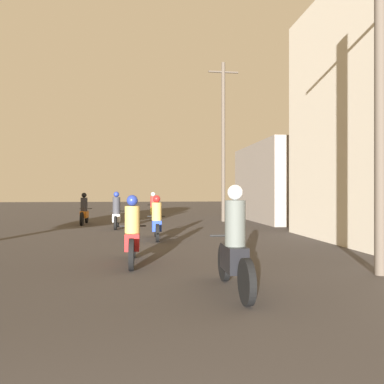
% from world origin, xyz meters
% --- Properties ---
extents(motorcycle_black, '(0.60, 2.10, 1.67)m').
position_xyz_m(motorcycle_black, '(1.91, 5.28, 0.67)').
color(motorcycle_black, black).
rests_on(motorcycle_black, ground_plane).
extents(motorcycle_red, '(0.60, 2.04, 1.50)m').
position_xyz_m(motorcycle_red, '(0.26, 7.78, 0.60)').
color(motorcycle_red, black).
rests_on(motorcycle_red, ground_plane).
extents(motorcycle_blue, '(0.60, 1.97, 1.45)m').
position_xyz_m(motorcycle_blue, '(0.93, 11.95, 0.59)').
color(motorcycle_blue, black).
rests_on(motorcycle_blue, ground_plane).
extents(motorcycle_white, '(0.60, 1.86, 1.58)m').
position_xyz_m(motorcycle_white, '(-0.65, 15.87, 0.63)').
color(motorcycle_white, black).
rests_on(motorcycle_white, ground_plane).
extents(motorcycle_orange, '(0.60, 2.10, 1.53)m').
position_xyz_m(motorcycle_orange, '(-2.35, 18.16, 0.61)').
color(motorcycle_orange, black).
rests_on(motorcycle_orange, ground_plane).
extents(motorcycle_yellow, '(0.60, 2.05, 1.56)m').
position_xyz_m(motorcycle_yellow, '(1.04, 20.92, 0.63)').
color(motorcycle_yellow, black).
rests_on(motorcycle_yellow, ground_plane).
extents(building_right_far, '(5.16, 7.20, 4.11)m').
position_xyz_m(building_right_far, '(8.84, 19.14, 2.06)').
color(building_right_far, gray).
rests_on(building_right_far, ground_plane).
extents(utility_pole_near, '(1.60, 0.20, 6.55)m').
position_xyz_m(utility_pole_near, '(4.91, 6.09, 3.43)').
color(utility_pole_near, '#4C4238').
rests_on(utility_pole_near, ground_plane).
extents(utility_pole_far, '(1.60, 0.20, 8.42)m').
position_xyz_m(utility_pole_far, '(4.69, 18.98, 4.38)').
color(utility_pole_far, '#4C4238').
rests_on(utility_pole_far, ground_plane).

